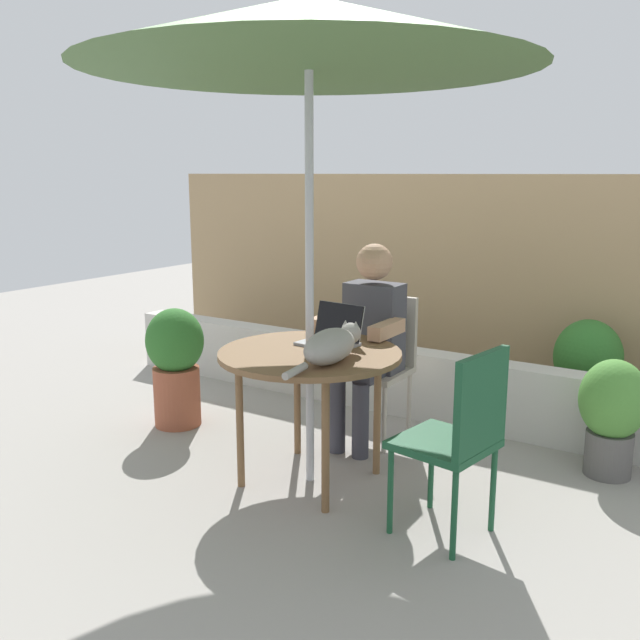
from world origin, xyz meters
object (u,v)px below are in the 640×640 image
object	(u,v)px
laptop	(333,332)
potted_plant_near_fence	(176,362)
potted_plant_by_chair	(612,411)
patio_table	(310,363)
person_seated	(368,333)
patio_umbrella	(309,33)
potted_plant_corner	(587,366)
chair_occupied	(380,355)
chair_empty	(461,430)
cat	(332,346)

from	to	relation	value
laptop	potted_plant_near_fence	world-z (taller)	laptop
potted_plant_by_chair	patio_table	bearing A→B (deg)	-145.14
patio_table	person_seated	size ratio (longest dim) A/B	0.79
potted_plant_near_fence	potted_plant_by_chair	xyz separation A→B (m)	(2.57, 0.71, -0.06)
patio_table	patio_umbrella	world-z (taller)	patio_umbrella
laptop	patio_table	bearing A→B (deg)	-94.74
potted_plant_near_fence	patio_umbrella	bearing A→B (deg)	-10.93
laptop	potted_plant_corner	size ratio (longest dim) A/B	0.46
laptop	potted_plant_corner	bearing A→B (deg)	55.90
laptop	potted_plant_by_chair	bearing A→B (deg)	28.77
patio_table	patio_umbrella	bearing A→B (deg)	0.00
chair_occupied	potted_plant_by_chair	bearing A→B (deg)	6.18
chair_empty	cat	size ratio (longest dim) A/B	1.37
cat	person_seated	bearing A→B (deg)	105.44
patio_table	potted_plant_near_fence	distance (m)	1.26
potted_plant_corner	potted_plant_by_chair	bearing A→B (deg)	-69.26
chair_empty	patio_umbrella	bearing A→B (deg)	170.41
person_seated	potted_plant_near_fence	bearing A→B (deg)	-161.46
person_seated	laptop	distance (m)	0.44
chair_empty	potted_plant_by_chair	bearing A→B (deg)	67.76
chair_occupied	potted_plant_near_fence	distance (m)	1.34
patio_umbrella	potted_plant_by_chair	size ratio (longest dim) A/B	3.74
person_seated	potted_plant_by_chair	size ratio (longest dim) A/B	1.87
patio_umbrella	chair_empty	world-z (taller)	patio_umbrella
patio_table	person_seated	bearing A→B (deg)	90.00
patio_table	cat	size ratio (longest dim) A/B	1.48
chair_empty	person_seated	bearing A→B (deg)	138.82
chair_occupied	person_seated	bearing A→B (deg)	-90.00
chair_occupied	patio_table	bearing A→B (deg)	-90.00
patio_umbrella	potted_plant_by_chair	world-z (taller)	patio_umbrella
cat	potted_plant_near_fence	distance (m)	1.51
patio_table	patio_umbrella	size ratio (longest dim) A/B	0.39
patio_umbrella	cat	size ratio (longest dim) A/B	3.78
cat	potted_plant_corner	distance (m)	2.09
patio_table	potted_plant_near_fence	xyz separation A→B (m)	(-1.21, 0.23, -0.23)
patio_umbrella	potted_plant_by_chair	xyz separation A→B (m)	(1.36, 0.95, -1.93)
person_seated	potted_plant_near_fence	world-z (taller)	person_seated
cat	potted_plant_by_chair	world-z (taller)	cat
chair_occupied	cat	bearing A→B (deg)	-77.12
laptop	patio_umbrella	bearing A→B (deg)	-94.74
patio_table	potted_plant_corner	bearing A→B (deg)	58.80
chair_occupied	chair_empty	bearing A→B (deg)	-46.36
potted_plant_near_fence	chair_empty	bearing A→B (deg)	-10.36
chair_empty	cat	distance (m)	0.76
chair_occupied	potted_plant_by_chair	distance (m)	1.38
chair_occupied	laptop	bearing A→B (deg)	-88.31
chair_occupied	potted_plant_corner	xyz separation A→B (m)	(1.06, 0.95, -0.14)
chair_occupied	potted_plant_corner	bearing A→B (deg)	41.82
patio_umbrella	person_seated	size ratio (longest dim) A/B	2.00
chair_occupied	laptop	size ratio (longest dim) A/B	2.78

